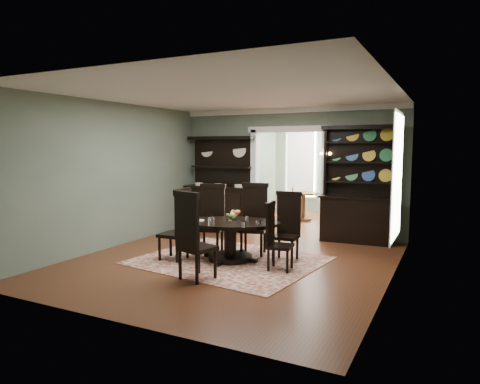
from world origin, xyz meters
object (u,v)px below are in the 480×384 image
Objects in this scene: sideboard at (220,197)px; parlor_table at (303,202)px; dining_table at (230,233)px; welsh_dresser at (358,200)px.

sideboard reaches higher than parlor_table.
sideboard is 2.70× the size of parlor_table.
parlor_table reaches higher than dining_table.
welsh_dresser is at bearing -1.40° from sideboard.
welsh_dresser reaches higher than dining_table.
dining_table is 0.90× the size of sideboard.
dining_table is 3.15m from sideboard.
welsh_dresser is at bearing 39.39° from dining_table.
parlor_table is at bearing 52.46° from sideboard.
welsh_dresser is 2.93× the size of parlor_table.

